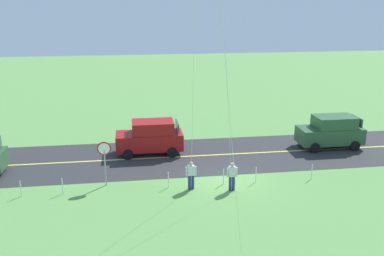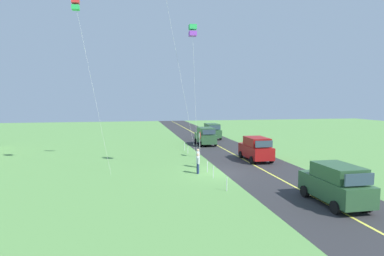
{
  "view_description": "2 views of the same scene",
  "coord_description": "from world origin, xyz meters",
  "views": [
    {
      "loc": [
        5.13,
        22.1,
        9.86
      ],
      "look_at": [
        2.19,
        1.72,
        3.68
      ],
      "focal_mm": 39.74,
      "sensor_mm": 36.0,
      "label": 1
    },
    {
      "loc": [
        -23.6,
        6.58,
        5.8
      ],
      "look_at": [
        1.13,
        1.77,
        3.48
      ],
      "focal_mm": 29.38,
      "sensor_mm": 36.0,
      "label": 2
    }
  ],
  "objects": [
    {
      "name": "car_parked_east_near",
      "position": [
        14.84,
        -2.63,
        1.15
      ],
      "size": [
        4.4,
        2.12,
        2.24
      ],
      "color": "#2D5633",
      "rests_on": "ground"
    },
    {
      "name": "kite_red_low",
      "position": [
        0.77,
        1.79,
        11.06
      ],
      "size": [
        1.08,
        0.56,
        11.53
      ],
      "color": "silver",
      "rests_on": "ground"
    },
    {
      "name": "fence_post_3",
      "position": [
        3.35,
        0.7,
        0.45
      ],
      "size": [
        0.05,
        0.05,
        0.9
      ],
      "primitive_type": "cylinder",
      "color": "silver",
      "rests_on": "ground"
    },
    {
      "name": "car_parked_east_far",
      "position": [
        20.64,
        -4.95,
        1.15
      ],
      "size": [
        4.4,
        2.12,
        2.24
      ],
      "color": "#2D5633",
      "rests_on": "ground"
    },
    {
      "name": "kite_green_far",
      "position": [
        3.09,
        10.71,
        13.17
      ],
      "size": [
        2.23,
        2.8,
        13.65
      ],
      "color": "silver",
      "rests_on": "ground"
    },
    {
      "name": "fence_post_2",
      "position": [
        0.26,
        0.7,
        0.45
      ],
      "size": [
        0.05,
        0.05,
        0.9
      ],
      "primitive_type": "cylinder",
      "color": "silver",
      "rests_on": "ground"
    },
    {
      "name": "fence_post_4",
      "position": [
        8.97,
        0.7,
        0.45
      ],
      "size": [
        0.05,
        0.05,
        0.9
      ],
      "primitive_type": "cylinder",
      "color": "silver",
      "rests_on": "ground"
    },
    {
      "name": "asphalt_road",
      "position": [
        0.0,
        -4.0,
        0.0
      ],
      "size": [
        120.0,
        7.0,
        0.0
      ],
      "primitive_type": "cube",
      "color": "#2D2D30",
      "rests_on": "ground"
    },
    {
      "name": "car_parked_west_near",
      "position": [
        -8.48,
        -4.44,
        1.15
      ],
      "size": [
        4.4,
        2.12,
        2.24
      ],
      "color": "#2D5633",
      "rests_on": "ground"
    },
    {
      "name": "person_adult_companion",
      "position": [
        2.14,
        1.07,
        0.86
      ],
      "size": [
        0.58,
        0.22,
        1.6
      ],
      "rotation": [
        0.0,
        0.0,
        5.1
      ],
      "color": "navy",
      "rests_on": "ground"
    },
    {
      "name": "stop_sign",
      "position": [
        6.75,
        -0.1,
        1.8
      ],
      "size": [
        0.76,
        0.08,
        2.56
      ],
      "color": "gray",
      "rests_on": "ground"
    },
    {
      "name": "fence_post_5",
      "position": [
        11.09,
        0.7,
        0.45
      ],
      "size": [
        0.05,
        0.05,
        0.9
      ],
      "primitive_type": "cylinder",
      "color": "silver",
      "rests_on": "ground"
    },
    {
      "name": "car_suv_foreground",
      "position": [
        4.03,
        -4.94,
        1.15
      ],
      "size": [
        4.4,
        2.12,
        2.24
      ],
      "color": "maroon",
      "rests_on": "ground"
    },
    {
      "name": "ground_plane",
      "position": [
        0.0,
        0.0,
        -0.05
      ],
      "size": [
        120.0,
        120.0,
        0.1
      ],
      "primitive_type": "cube",
      "color": "#60994C"
    },
    {
      "name": "fence_post_0",
      "position": [
        -4.92,
        0.7,
        0.45
      ],
      "size": [
        0.05,
        0.05,
        0.9
      ],
      "primitive_type": "cylinder",
      "color": "silver",
      "rests_on": "ground"
    },
    {
      "name": "fence_post_1",
      "position": [
        -1.61,
        0.7,
        0.45
      ],
      "size": [
        0.05,
        0.05,
        0.9
      ],
      "primitive_type": "cylinder",
      "color": "silver",
      "rests_on": "ground"
    },
    {
      "name": "road_centre_stripe",
      "position": [
        0.0,
        -4.0,
        0.01
      ],
      "size": [
        120.0,
        0.16,
        0.0
      ],
      "primitive_type": "cube",
      "color": "#E5E04C",
      "rests_on": "asphalt_road"
    },
    {
      "name": "person_adult_near",
      "position": [
        -0.01,
        1.53,
        0.86
      ],
      "size": [
        0.58,
        0.22,
        1.6
      ],
      "rotation": [
        0.0,
        0.0,
        0.83
      ],
      "color": "navy",
      "rests_on": "ground"
    }
  ]
}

